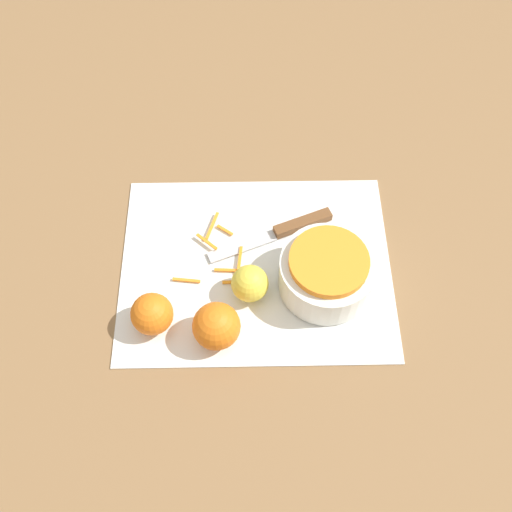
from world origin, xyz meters
TOP-DOWN VIEW (x-y plane):
  - ground_plane at (0.00, 0.00)m, footprint 4.00×4.00m
  - cutting_board at (0.00, 0.00)m, footprint 0.47×0.37m
  - bowl_speckled at (-0.12, 0.04)m, footprint 0.16×0.16m
  - knife at (-0.06, -0.07)m, footprint 0.22×0.11m
  - orange_left at (0.17, 0.11)m, footprint 0.07×0.07m
  - orange_right at (0.06, 0.13)m, footprint 0.08×0.08m
  - lemon at (0.01, 0.05)m, footprint 0.06×0.06m
  - peel_pile at (0.06, -0.01)m, footprint 0.16×0.15m

SIDE VIEW (x-z plane):
  - ground_plane at x=0.00m, z-range 0.00..0.00m
  - cutting_board at x=0.00m, z-range 0.00..0.01m
  - peel_pile at x=0.06m, z-range 0.00..0.01m
  - knife at x=-0.06m, z-range 0.00..0.02m
  - lemon at x=0.01m, z-range 0.01..0.07m
  - orange_left at x=0.17m, z-range 0.01..0.07m
  - orange_right at x=0.06m, z-range 0.01..0.08m
  - bowl_speckled at x=-0.12m, z-range 0.00..0.09m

